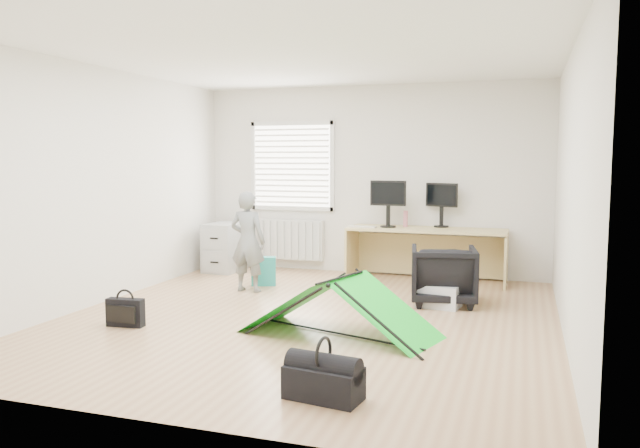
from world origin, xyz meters
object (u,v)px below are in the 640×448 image
(thermos, at_px, (406,219))
(office_chair, at_px, (443,275))
(kite, at_px, (340,307))
(person, at_px, (248,242))
(desk, at_px, (426,255))
(storage_crate, at_px, (439,296))
(duffel_bag, at_px, (324,383))
(monitor_left, at_px, (388,210))
(laptop_bag, at_px, (125,312))
(monitor_right, at_px, (442,211))
(filing_cabinet, at_px, (225,247))

(thermos, xyz_separation_m, office_chair, (0.70, -1.40, -0.50))
(office_chair, bearing_deg, kite, 54.51)
(person, height_order, kite, person)
(thermos, distance_m, kite, 3.05)
(desk, relative_size, storage_crate, 4.60)
(duffel_bag, bearing_deg, person, 131.32)
(kite, relative_size, storage_crate, 3.85)
(desk, distance_m, storage_crate, 1.50)
(monitor_left, distance_m, storage_crate, 1.87)
(thermos, height_order, storage_crate, thermos)
(laptop_bag, relative_size, duffel_bag, 0.71)
(office_chair, distance_m, kite, 1.77)
(kite, bearing_deg, monitor_right, 97.10)
(monitor_left, bearing_deg, office_chair, -52.49)
(monitor_left, height_order, thermos, monitor_left)
(monitor_left, bearing_deg, storage_crate, -56.54)
(person, distance_m, laptop_bag, 2.00)
(monitor_left, distance_m, thermos, 0.29)
(storage_crate, relative_size, laptop_bag, 1.23)
(monitor_left, xyz_separation_m, kite, (0.15, -2.86, -0.68))
(thermos, distance_m, person, 2.27)
(desk, xyz_separation_m, monitor_right, (0.17, 0.24, 0.58))
(monitor_left, distance_m, duffel_bag, 4.51)
(monitor_left, relative_size, office_chair, 0.67)
(thermos, bearing_deg, duffel_bag, -86.57)
(filing_cabinet, bearing_deg, duffel_bag, -52.55)
(office_chair, relative_size, storage_crate, 1.60)
(storage_crate, bearing_deg, desk, 104.28)
(duffel_bag, bearing_deg, laptop_bag, 162.72)
(duffel_bag, bearing_deg, storage_crate, 90.68)
(monitor_right, relative_size, thermos, 2.08)
(thermos, xyz_separation_m, person, (-1.71, -1.48, -0.20))
(filing_cabinet, bearing_deg, kite, -43.38)
(monitor_left, relative_size, person, 0.39)
(laptop_bag, bearing_deg, person, 69.97)
(thermos, distance_m, duffel_bag, 4.61)
(laptop_bag, xyz_separation_m, duffel_bag, (2.45, -1.18, -0.02))
(filing_cabinet, relative_size, storage_crate, 1.55)
(filing_cabinet, xyz_separation_m, person, (0.93, -1.19, 0.27))
(desk, height_order, office_chair, desk)
(office_chair, distance_m, storage_crate, 0.27)
(filing_cabinet, bearing_deg, monitor_left, 6.66)
(filing_cabinet, distance_m, person, 1.53)
(monitor_right, relative_size, person, 0.37)
(thermos, relative_size, storage_crate, 0.49)
(office_chair, xyz_separation_m, laptop_bag, (-2.88, -1.96, -0.20))
(desk, height_order, person, person)
(filing_cabinet, distance_m, storage_crate, 3.56)
(desk, height_order, monitor_left, monitor_left)
(monitor_left, bearing_deg, laptop_bag, -119.83)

